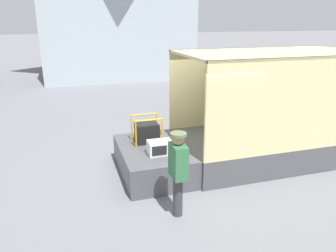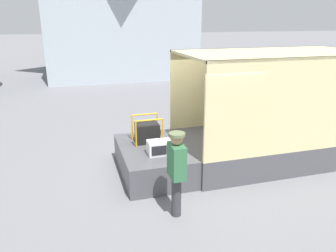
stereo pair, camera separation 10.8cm
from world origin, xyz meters
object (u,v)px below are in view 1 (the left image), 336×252
Objects in this scene: microwave at (160,148)px; portable_generator at (148,132)px; box_truck at (333,114)px; worker_person at (178,167)px.

microwave is 0.76× the size of portable_generator.
microwave is (-5.06, -0.44, -0.20)m from box_truck.
portable_generator is at bearing 90.21° from worker_person.
microwave is 1.42m from worker_person.
box_truck is 4.29× the size of worker_person.
worker_person is at bearing -89.79° from portable_generator.
box_truck is 5.14m from portable_generator.
box_truck is at bearing 19.85° from worker_person.
box_truck is at bearing -4.20° from portable_generator.
portable_generator is (-5.13, 0.38, -0.11)m from box_truck.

